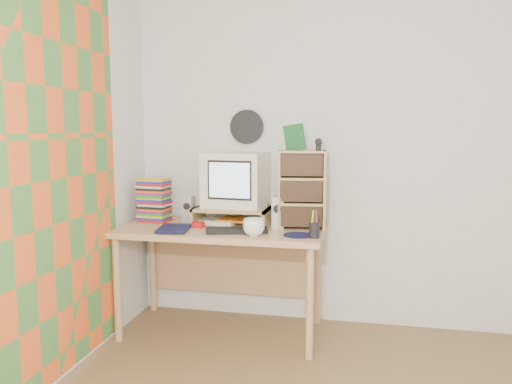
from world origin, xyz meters
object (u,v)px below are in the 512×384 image
at_px(crt_monitor, 235,180).
at_px(dvd_stack, 154,201).
at_px(cd_rack, 302,190).
at_px(mug, 254,227).
at_px(desk, 224,244).
at_px(diary, 159,227).
at_px(keyboard, 237,230).

xyz_separation_m(crt_monitor, dvd_stack, (-0.59, -0.05, -0.16)).
relative_size(dvd_stack, cd_rack, 0.56).
distance_m(cd_rack, mug, 0.45).
bearing_deg(desk, dvd_stack, 175.81).
bearing_deg(diary, keyboard, -5.16).
distance_m(desk, mug, 0.44).
relative_size(keyboard, diary, 1.64).
xyz_separation_m(cd_rack, mug, (-0.26, -0.30, -0.21)).
relative_size(keyboard, cd_rack, 0.76).
relative_size(desk, keyboard, 3.52).
bearing_deg(mug, dvd_stack, 157.69).
height_order(crt_monitor, diary, crt_monitor).
relative_size(dvd_stack, mug, 2.15).
distance_m(dvd_stack, mug, 0.88).
relative_size(crt_monitor, mug, 2.93).
relative_size(dvd_stack, diary, 1.22).
distance_m(crt_monitor, dvd_stack, 0.62).
distance_m(desk, keyboard, 0.30).
bearing_deg(diary, mug, -12.35).
relative_size(keyboard, mug, 2.90).
xyz_separation_m(keyboard, dvd_stack, (-0.68, 0.26, 0.13)).
bearing_deg(diary, desk, 25.23).
bearing_deg(dvd_stack, desk, 1.41).
distance_m(dvd_stack, cd_rack, 1.08).
xyz_separation_m(desk, keyboard, (0.15, -0.22, 0.15)).
xyz_separation_m(mug, diary, (-0.65, 0.04, -0.03)).
bearing_deg(diary, cd_rack, 7.18).
bearing_deg(cd_rack, mug, -138.09).
height_order(desk, mug, mug).
relative_size(mug, diary, 0.57).
distance_m(desk, diary, 0.48).
bearing_deg(diary, crt_monitor, 29.16).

